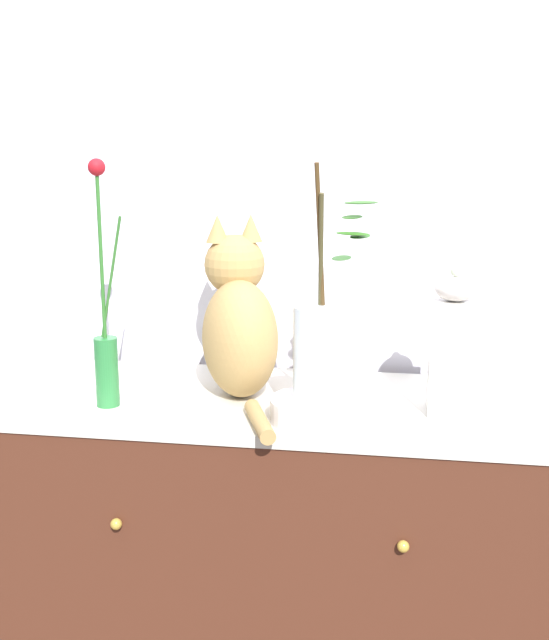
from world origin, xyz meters
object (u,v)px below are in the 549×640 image
(sideboard, at_px, (274,586))
(cat_sitting, at_px, (239,323))
(bowl_porcelain, at_px, (311,410))
(jar_lidded_porcelain, at_px, (452,347))
(vase_slim_green, at_px, (106,345))
(vase_glass_clear, at_px, (315,342))

(sideboard, xyz_separation_m, cat_sitting, (-0.08, 0.02, 0.64))
(sideboard, xyz_separation_m, bowl_porcelain, (0.10, -0.14, 0.50))
(jar_lidded_porcelain, bearing_deg, bowl_porcelain, -160.75)
(bowl_porcelain, xyz_separation_m, jar_lidded_porcelain, (0.28, 0.10, 0.12))
(cat_sitting, xyz_separation_m, vase_slim_green, (-0.27, -0.13, -0.03))
(vase_slim_green, relative_size, bowl_porcelain, 3.10)
(cat_sitting, distance_m, vase_slim_green, 0.30)
(cat_sitting, xyz_separation_m, vase_glass_clear, (0.19, -0.16, 0.00))
(vase_glass_clear, bearing_deg, sideboard, 127.42)
(sideboard, relative_size, cat_sitting, 3.00)
(sideboard, bearing_deg, vase_slim_green, -163.24)
(sideboard, height_order, jar_lidded_porcelain, jar_lidded_porcelain)
(sideboard, distance_m, vase_glass_clear, 0.66)
(cat_sitting, distance_m, vase_glass_clear, 0.24)
(vase_slim_green, distance_m, bowl_porcelain, 0.46)
(vase_slim_green, height_order, vase_glass_clear, vase_slim_green)
(sideboard, relative_size, vase_slim_green, 2.51)
(bowl_porcelain, distance_m, vase_glass_clear, 0.14)
(cat_sitting, distance_m, jar_lidded_porcelain, 0.47)
(sideboard, distance_m, jar_lidded_porcelain, 0.73)
(bowl_porcelain, bearing_deg, vase_slim_green, 176.23)
(bowl_porcelain, relative_size, jar_lidded_porcelain, 0.54)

